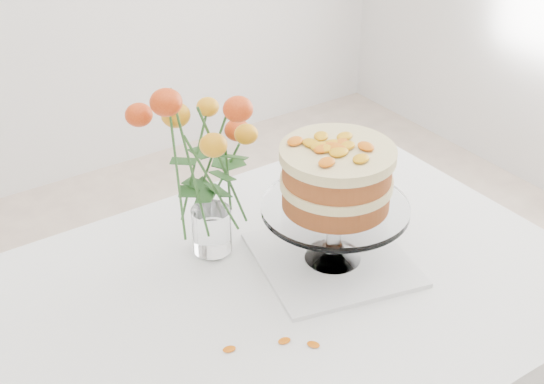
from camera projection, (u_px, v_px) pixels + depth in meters
The scene contains 7 objects.
table at pixel (254, 330), 1.61m from camera, with size 1.43×0.93×0.76m.
napkin at pixel (332, 259), 1.68m from camera, with size 0.32×0.32×0.01m, color silver.
cake_stand at pixel (336, 183), 1.58m from camera, with size 0.32×0.32×0.28m.
rose_vase at pixel (208, 149), 1.58m from camera, with size 0.35×0.35×0.45m.
stray_petal_a at pixel (229, 349), 1.44m from camera, with size 0.03×0.02×0.00m, color orange.
stray_petal_b at pixel (284, 341), 1.46m from camera, with size 0.03×0.02×0.00m, color orange.
stray_petal_c at pixel (313, 345), 1.45m from camera, with size 0.03×0.02×0.00m, color orange.
Camera 1 is at (-0.66, -1.03, 1.76)m, focal length 50.00 mm.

